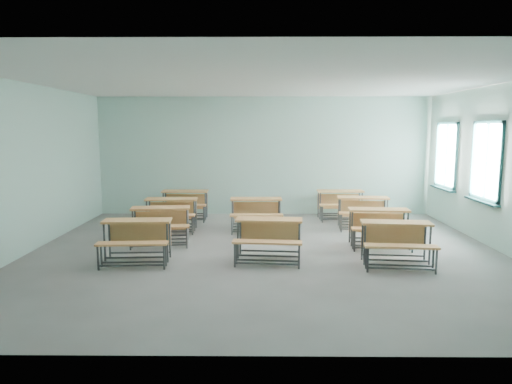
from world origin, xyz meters
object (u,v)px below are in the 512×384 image
Objects in this scene: desk_unit_r0c1 at (269,233)px; desk_unit_r3c0 at (185,200)px; desk_unit_r0c0 at (136,234)px; desk_unit_r1c2 at (379,222)px; desk_unit_r1c0 at (160,220)px; desk_unit_r0c2 at (397,237)px; desk_unit_r2c0 at (171,209)px; desk_unit_r2c2 at (363,208)px; desk_unit_r3c2 at (341,200)px; desk_unit_r2c1 at (256,209)px.

desk_unit_r0c1 and desk_unit_r3c0 have the same top height.
desk_unit_r1c2 is (4.56, 1.15, 0.00)m from desk_unit_r0c0.
desk_unit_r0c0 and desk_unit_r1c0 have the same top height.
desk_unit_r0c0 is 4.53m from desk_unit_r0c2.
desk_unit_r0c0 is at bearing -94.12° from desk_unit_r2c0.
desk_unit_r0c1 is at bearing -151.69° from desk_unit_r1c2.
desk_unit_r0c1 is at bearing 178.51° from desk_unit_r0c2.
desk_unit_r0c0 is at bearing -176.57° from desk_unit_r0c2.
desk_unit_r3c2 is (-0.33, 1.15, 0.00)m from desk_unit_r2c2.
desk_unit_r0c2 and desk_unit_r2c1 have the same top height.
desk_unit_r0c1 is at bearing -125.72° from desk_unit_r2c2.
desk_unit_r3c0 is at bearing 142.34° from desk_unit_r0c2.
desk_unit_r0c1 is 2.22m from desk_unit_r0c2.
desk_unit_r1c0 is (0.14, 1.31, 0.00)m from desk_unit_r0c0.
desk_unit_r2c2 is at bearing 10.90° from desk_unit_r1c0.
desk_unit_r1c2 is at bearing -32.38° from desk_unit_r3c0.
desk_unit_r0c1 is 1.05× the size of desk_unit_r3c0.
desk_unit_r1c2 is 2.80m from desk_unit_r3c2.
desk_unit_r1c0 is 4.90m from desk_unit_r3c2.
desk_unit_r1c2 is 5.13m from desk_unit_r3c0.
desk_unit_r0c2 is at bearing -43.23° from desk_unit_r3c0.
desk_unit_r1c0 is 4.71m from desk_unit_r2c2.
desk_unit_r2c0 and desk_unit_r2c2 have the same top height.
desk_unit_r2c2 is at bearing 93.66° from desk_unit_r0c2.
desk_unit_r0c2 and desk_unit_r1c2 have the same top height.
desk_unit_r1c0 is at bearing -157.00° from desk_unit_r2c2.
desk_unit_r2c1 is (-0.25, 2.44, 0.00)m from desk_unit_r0c1.
desk_unit_r0c0 is 3.30m from desk_unit_r2c1.
desk_unit_r2c0 is 4.40m from desk_unit_r3c2.
desk_unit_r2c2 is at bearing 27.88° from desk_unit_r0c0.
desk_unit_r3c2 is (-0.25, 4.07, 0.00)m from desk_unit_r0c2.
desk_unit_r2c2 is (0.08, 2.92, 0.00)m from desk_unit_r0c2.
desk_unit_r1c0 is at bearing -148.96° from desk_unit_r2c1.
desk_unit_r1c2 is at bearing 93.71° from desk_unit_r0c2.
desk_unit_r1c2 and desk_unit_r2c1 have the same top height.
desk_unit_r2c1 is at bearing -35.29° from desk_unit_r3c0.
desk_unit_r2c2 is (2.52, 0.23, 0.00)m from desk_unit_r2c1.
desk_unit_r0c0 and desk_unit_r3c2 have the same top height.
desk_unit_r2c2 is at bearing 92.02° from desk_unit_r1c2.
desk_unit_r1c0 and desk_unit_r1c2 have the same top height.
desk_unit_r2c0 is (-4.45, 1.37, 0.00)m from desk_unit_r1c2.
desk_unit_r1c2 and desk_unit_r2c0 have the same top height.
desk_unit_r2c1 is 2.59m from desk_unit_r3c2.
desk_unit_r0c0 is 1.02× the size of desk_unit_r3c2.
desk_unit_r2c1 is (2.08, 2.56, 0.00)m from desk_unit_r0c0.
desk_unit_r3c0 is at bearing 143.54° from desk_unit_r2c1.
desk_unit_r0c0 is 0.98× the size of desk_unit_r0c1.
desk_unit_r2c2 and desk_unit_r3c2 have the same top height.
desk_unit_r1c0 and desk_unit_r2c0 have the same top height.
desk_unit_r2c2 is at bearing 3.55° from desk_unit_r2c1.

